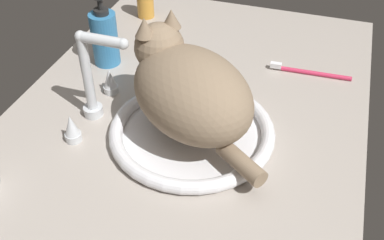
{
  "coord_description": "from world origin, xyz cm",
  "views": [
    {
      "loc": [
        -69.6,
        -24.2,
        62.79
      ],
      "look_at": [
        -5.67,
        -3.35,
        7.0
      ],
      "focal_mm": 42.91,
      "sensor_mm": 36.0,
      "label": 1
    }
  ],
  "objects_px": {
    "faucet": "(93,85)",
    "cat": "(187,87)",
    "toothbrush": "(308,72)",
    "sink_basin": "(192,131)",
    "soap_pump_bottle": "(105,37)"
  },
  "relations": [
    {
      "from": "cat",
      "to": "soap_pump_bottle",
      "type": "height_order",
      "value": "cat"
    },
    {
      "from": "toothbrush",
      "to": "soap_pump_bottle",
      "type": "bearing_deg",
      "value": 101.85
    },
    {
      "from": "sink_basin",
      "to": "toothbrush",
      "type": "distance_m",
      "value": 0.35
    },
    {
      "from": "soap_pump_bottle",
      "to": "sink_basin",
      "type": "bearing_deg",
      "value": -124.74
    },
    {
      "from": "sink_basin",
      "to": "toothbrush",
      "type": "bearing_deg",
      "value": -33.28
    },
    {
      "from": "sink_basin",
      "to": "cat",
      "type": "height_order",
      "value": "cat"
    },
    {
      "from": "faucet",
      "to": "toothbrush",
      "type": "relative_size",
      "value": 1.06
    },
    {
      "from": "sink_basin",
      "to": "faucet",
      "type": "bearing_deg",
      "value": 90.0
    },
    {
      "from": "sink_basin",
      "to": "soap_pump_bottle",
      "type": "xyz_separation_m",
      "value": [
        0.19,
        0.28,
        0.06
      ]
    },
    {
      "from": "soap_pump_bottle",
      "to": "toothbrush",
      "type": "xyz_separation_m",
      "value": [
        0.1,
        -0.46,
        -0.06
      ]
    },
    {
      "from": "cat",
      "to": "soap_pump_bottle",
      "type": "bearing_deg",
      "value": 55.34
    },
    {
      "from": "faucet",
      "to": "cat",
      "type": "bearing_deg",
      "value": -87.03
    },
    {
      "from": "soap_pump_bottle",
      "to": "toothbrush",
      "type": "bearing_deg",
      "value": -78.15
    },
    {
      "from": "sink_basin",
      "to": "faucet",
      "type": "distance_m",
      "value": 0.22
    },
    {
      "from": "sink_basin",
      "to": "soap_pump_bottle",
      "type": "distance_m",
      "value": 0.34
    }
  ]
}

